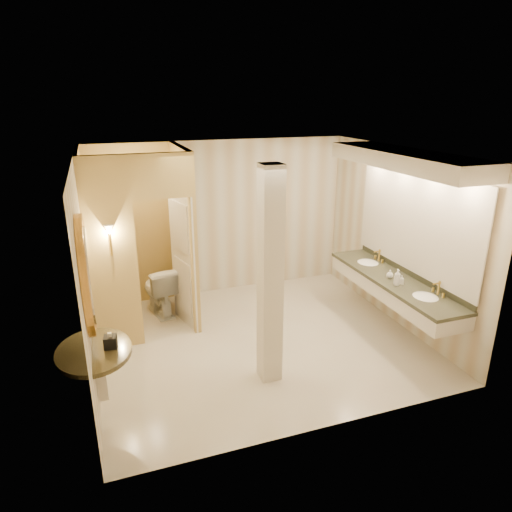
% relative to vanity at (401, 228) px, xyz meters
% --- Properties ---
extents(floor, '(4.50, 4.50, 0.00)m').
position_rel_vanity_xyz_m(floor, '(-1.98, 0.40, -1.63)').
color(floor, beige).
rests_on(floor, ground).
extents(ceiling, '(4.50, 4.50, 0.00)m').
position_rel_vanity_xyz_m(ceiling, '(-1.98, 0.40, 1.07)').
color(ceiling, white).
rests_on(ceiling, wall_back).
extents(wall_back, '(4.50, 0.02, 2.70)m').
position_rel_vanity_xyz_m(wall_back, '(-1.98, 2.40, -0.28)').
color(wall_back, beige).
rests_on(wall_back, floor).
extents(wall_front, '(4.50, 0.02, 2.70)m').
position_rel_vanity_xyz_m(wall_front, '(-1.98, -1.60, -0.28)').
color(wall_front, beige).
rests_on(wall_front, floor).
extents(wall_left, '(0.02, 4.00, 2.70)m').
position_rel_vanity_xyz_m(wall_left, '(-4.23, 0.40, -0.28)').
color(wall_left, beige).
rests_on(wall_left, floor).
extents(wall_right, '(0.02, 4.00, 2.70)m').
position_rel_vanity_xyz_m(wall_right, '(0.27, 0.40, -0.28)').
color(wall_right, beige).
rests_on(wall_right, floor).
extents(toilet_closet, '(1.50, 1.55, 2.70)m').
position_rel_vanity_xyz_m(toilet_closet, '(-3.09, 1.37, -0.24)').
color(toilet_closet, tan).
rests_on(toilet_closet, floor).
extents(wall_sconce, '(0.14, 0.14, 0.42)m').
position_rel_vanity_xyz_m(wall_sconce, '(-3.90, 0.83, 0.10)').
color(wall_sconce, gold).
rests_on(wall_sconce, toilet_closet).
extents(vanity, '(0.75, 2.77, 2.09)m').
position_rel_vanity_xyz_m(vanity, '(0.00, 0.00, 0.00)').
color(vanity, beige).
rests_on(vanity, floor).
extents(console_shelf, '(0.97, 0.97, 1.94)m').
position_rel_vanity_xyz_m(console_shelf, '(-4.19, -0.64, -0.29)').
color(console_shelf, black).
rests_on(console_shelf, floor).
extents(pillar, '(0.25, 0.25, 2.70)m').
position_rel_vanity_xyz_m(pillar, '(-2.17, -0.50, -0.28)').
color(pillar, beige).
rests_on(pillar, floor).
extents(tissue_box, '(0.15, 0.15, 0.13)m').
position_rel_vanity_xyz_m(tissue_box, '(-4.03, -0.66, -0.69)').
color(tissue_box, black).
rests_on(tissue_box, console_shelf).
extents(toilet, '(0.61, 0.88, 0.82)m').
position_rel_vanity_xyz_m(toilet, '(-3.22, 1.78, -1.22)').
color(toilet, white).
rests_on(toilet, floor).
extents(soap_bottle_a, '(0.08, 0.08, 0.13)m').
position_rel_vanity_xyz_m(soap_bottle_a, '(-0.07, -0.22, -0.69)').
color(soap_bottle_a, beige).
rests_on(soap_bottle_a, vanity).
extents(soap_bottle_b, '(0.13, 0.13, 0.12)m').
position_rel_vanity_xyz_m(soap_bottle_b, '(-0.09, 0.02, -0.69)').
color(soap_bottle_b, silver).
rests_on(soap_bottle_b, vanity).
extents(soap_bottle_c, '(0.11, 0.11, 0.24)m').
position_rel_vanity_xyz_m(soap_bottle_c, '(-0.16, -0.24, -0.64)').
color(soap_bottle_c, '#C6B28C').
rests_on(soap_bottle_c, vanity).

